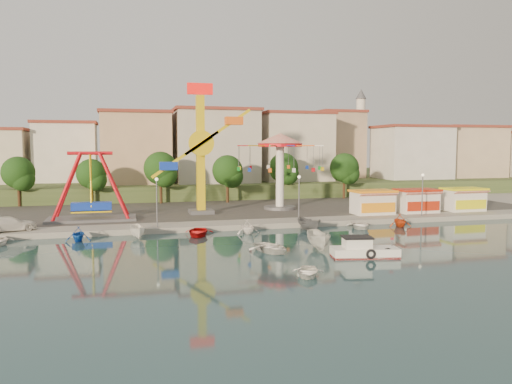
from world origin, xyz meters
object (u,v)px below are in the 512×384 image
object	(u,v)px
cabin_motorboat	(363,251)
wave_swinger	(280,154)
pirate_ship_ride	(91,188)
kamikaze_tower	(204,153)
van	(9,224)
skiff	(319,240)
rowboat_a	(271,247)

from	to	relation	value
cabin_motorboat	wave_swinger	bearing A→B (deg)	97.25
pirate_ship_ride	cabin_motorboat	size ratio (longest dim) A/B	1.75
kamikaze_tower	van	xyz separation A→B (m)	(-21.20, -8.33, -7.03)
cabin_motorboat	skiff	distance (m)	4.41
pirate_ship_ride	van	world-z (taller)	pirate_ship_ride
rowboat_a	skiff	xyz separation A→B (m)	(4.32, -0.15, 0.43)
van	pirate_ship_ride	bearing A→B (deg)	-74.35
pirate_ship_ride	wave_swinger	world-z (taller)	wave_swinger
rowboat_a	skiff	bearing A→B (deg)	-21.36
van	cabin_motorboat	bearing A→B (deg)	-143.36
rowboat_a	van	size ratio (longest dim) A/B	0.80
skiff	van	world-z (taller)	van
wave_swinger	cabin_motorboat	xyz separation A→B (m)	(-1.63, -28.06, -7.68)
skiff	pirate_ship_ride	bearing A→B (deg)	142.75
kamikaze_tower	wave_swinger	xyz separation A→B (m)	(10.72, 2.06, -0.18)
kamikaze_tower	wave_swinger	size ratio (longest dim) A/B	1.42
wave_swinger	cabin_motorboat	size ratio (longest dim) A/B	2.03
kamikaze_tower	skiff	xyz separation A→B (m)	(6.64, -22.35, -7.52)
wave_swinger	skiff	xyz separation A→B (m)	(-4.08, -24.41, -7.34)
pirate_ship_ride	rowboat_a	bearing A→B (deg)	-51.34
kamikaze_tower	skiff	distance (m)	24.50
rowboat_a	skiff	world-z (taller)	skiff
van	rowboat_a	bearing A→B (deg)	-143.61
skiff	van	bearing A→B (deg)	160.78
cabin_motorboat	skiff	xyz separation A→B (m)	(-2.44, 3.66, 0.35)
wave_swinger	rowboat_a	world-z (taller)	wave_swinger
cabin_motorboat	rowboat_a	bearing A→B (deg)	161.20
pirate_ship_ride	skiff	xyz separation A→B (m)	(20.27, -20.09, -3.53)
rowboat_a	van	xyz separation A→B (m)	(-23.53, 13.87, 0.92)
pirate_ship_ride	kamikaze_tower	size ratio (longest dim) A/B	0.61
rowboat_a	wave_swinger	bearing A→B (deg)	51.54
rowboat_a	pirate_ship_ride	bearing A→B (deg)	109.28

